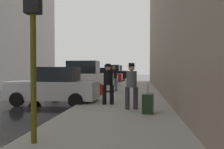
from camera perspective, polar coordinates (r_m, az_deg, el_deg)
sidewalk at (r=10.96m, az=2.51°, el=-7.23°), size 4.00×40.00×0.15m
parked_silver_sedan at (r=12.28m, az=-13.08°, el=-2.70°), size 4.24×2.13×1.79m
parked_white_van at (r=17.69m, az=-7.04°, el=-0.85°), size 4.65×2.15×2.25m
parked_dark_green_sedan at (r=23.46m, az=-3.74°, el=-0.74°), size 4.25×2.16×1.79m
parked_red_hatchback at (r=29.87m, az=-1.59°, el=-0.29°), size 4.21×2.08×1.79m
parked_black_suv at (r=36.36m, az=-0.20°, el=0.30°), size 4.60×2.06×2.25m
parked_bronze_suv at (r=42.46m, az=0.73°, el=0.45°), size 4.61×2.08×2.25m
fire_hydrant at (r=14.58m, az=-2.68°, el=-3.42°), size 0.42×0.22×0.70m
traffic_light at (r=5.56m, az=-17.58°, el=12.13°), size 0.32×0.32×3.60m
pedestrian_with_beanie at (r=9.58m, az=4.48°, el=-2.09°), size 0.53×0.48×1.78m
pedestrian_in_jeans at (r=18.00m, az=0.45°, el=-0.57°), size 0.51×0.42×1.71m
pedestrian_with_fedora at (r=10.86m, az=-0.90°, el=-1.68°), size 0.53×0.47×1.78m
rolling_suitcase at (r=8.88m, az=8.21°, el=-6.56°), size 0.43×0.60×1.04m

